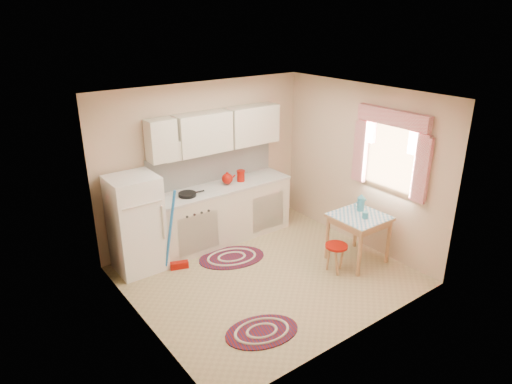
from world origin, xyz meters
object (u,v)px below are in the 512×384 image
base_cabinets (224,214)px  stool (336,258)px  fridge (136,224)px  table (358,238)px

base_cabinets → stool: size_ratio=5.36×
stool → fridge: bearing=141.4°
base_cabinets → stool: 1.95m
base_cabinets → table: base_cabinets is taller
fridge → base_cabinets: size_ratio=0.62×
base_cabinets → table: bearing=-55.9°
fridge → table: fridge is taller
fridge → base_cabinets: fridge is taller
stool → table: bearing=4.1°
table → fridge: bearing=147.3°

